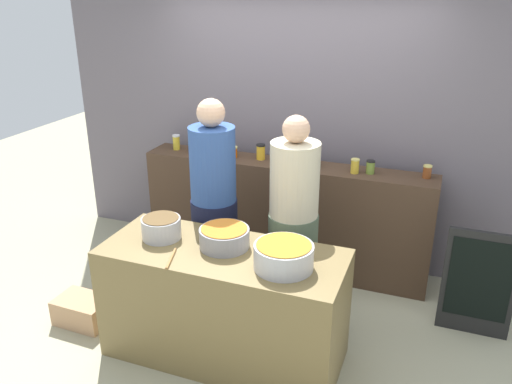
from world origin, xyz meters
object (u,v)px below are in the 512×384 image
Objects in this scene: cooking_pot_right at (284,256)px; cook_in_cap at (293,234)px; preserve_jar_5 at (313,161)px; preserve_jar_8 at (427,172)px; cooking_pot_center at (224,238)px; preserve_jar_6 at (355,166)px; preserve_jar_4 at (289,156)px; cooking_pot_left at (161,228)px; preserve_jar_0 at (176,142)px; bread_crate at (83,310)px; wooden_spoon at (171,258)px; chalkboard_sign at (479,284)px; preserve_jar_1 at (194,147)px; preserve_jar_7 at (370,167)px; preserve_jar_3 at (261,152)px; cook_with_tongs at (214,218)px; preserve_jar_2 at (233,152)px.

cooking_pot_right is 0.23× the size of cook_in_cap.
cook_in_cap reaches higher than preserve_jar_5.
preserve_jar_8 is 0.32× the size of cooking_pot_center.
preserve_jar_6 is (0.38, -0.04, 0.01)m from preserve_jar_5.
preserve_jar_4 reaches higher than cooking_pot_left.
preserve_jar_0 is 0.35× the size of bread_crate.
wooden_spoon and chalkboard_sign have the same top height.
preserve_jar_6 is 0.30× the size of bread_crate.
preserve_jar_1 is 0.52× the size of wooden_spoon.
bread_crate is (-1.99, -1.46, -1.00)m from preserve_jar_7.
preserve_jar_3 is 0.08× the size of cook_with_tongs.
preserve_jar_8 reaches higher than chalkboard_sign.
preserve_jar_2 is 0.71× the size of preserve_jar_3.
preserve_jar_1 is at bearing -15.90° from preserve_jar_0.
bread_crate is at bearing 169.79° from wooden_spoon.
preserve_jar_8 is 0.42× the size of wooden_spoon.
wooden_spoon is at bearing -86.21° from cook_with_tongs.
preserve_jar_0 is 1.76m from preserve_jar_6.
preserve_jar_0 is at bearing 169.84° from chalkboard_sign.
bread_crate is (-2.45, -1.51, -1.00)m from preserve_jar_8.
preserve_jar_1 is 1.18× the size of preserve_jar_7.
cooking_pot_center is 0.40m from wooden_spoon.
cooking_pot_left is 0.57m from cook_with_tongs.
preserve_jar_0 is 1.70m from cook_in_cap.
wooden_spoon is (-0.73, -0.17, -0.07)m from cooking_pot_right.
preserve_jar_2 is 0.97× the size of preserve_jar_5.
cooking_pot_right is at bearing -101.78° from preserve_jar_7.
cooking_pot_center is at bearing 5.80° from bread_crate.
cooking_pot_left is at bearing -158.22° from chalkboard_sign.
cook_in_cap is at bearing 35.00° from cooking_pot_left.
preserve_jar_5 is at bearing -177.07° from preserve_jar_8.
cooking_pot_left is at bearing -130.38° from preserve_jar_6.
preserve_jar_7 reaches higher than cooking_pot_right.
preserve_jar_1 reaches higher than cooking_pot_right.
cook_with_tongs reaches higher than wooden_spoon.
chalkboard_sign is at bearing -12.20° from preserve_jar_2.
cook_in_cap is (1.45, -0.82, -0.36)m from preserve_jar_0.
preserve_jar_3 is 1.36× the size of preserve_jar_5.
cook_with_tongs is (-0.36, -0.86, -0.30)m from preserve_jar_4.
chalkboard_sign is (1.46, -0.49, -0.66)m from preserve_jar_5.
preserve_jar_8 is at bearing 1.75° from preserve_jar_4.
preserve_jar_3 is 0.89m from preserve_jar_6.
cooking_pot_left reaches higher than bread_crate.
preserve_jar_2 is 1.28m from preserve_jar_7.
cooking_pot_left is (-0.25, -1.40, -0.19)m from preserve_jar_3.
cook_with_tongs is at bearing 141.60° from cooking_pot_right.
bread_crate is at bearing -156.93° from cook_in_cap.
preserve_jar_0 reaches higher than preserve_jar_4.
preserve_jar_0 is at bearing 86.00° from bread_crate.
preserve_jar_3 is 0.16× the size of chalkboard_sign.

